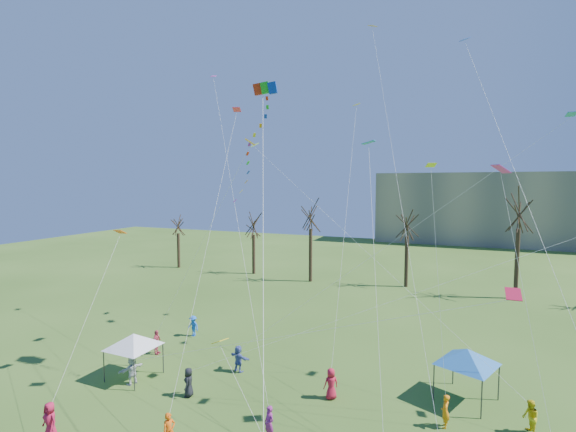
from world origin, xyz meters
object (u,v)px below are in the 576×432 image
at_px(distant_building, 528,209).
at_px(canopy_tent_blue, 467,357).
at_px(big_box_kite, 256,152).
at_px(canopy_tent_white, 134,340).

bearing_deg(distant_building, canopy_tent_blue, -101.04).
bearing_deg(distant_building, big_box_kite, -109.65).
bearing_deg(big_box_kite, distant_building, 70.35).
xyz_separation_m(canopy_tent_white, canopy_tent_blue, (19.91, 5.11, 0.12)).
xyz_separation_m(distant_building, big_box_kite, (-26.06, -72.98, 7.06)).
relative_size(distant_building, canopy_tent_blue, 15.92).
height_order(distant_building, big_box_kite, big_box_kite).
height_order(big_box_kite, canopy_tent_blue, big_box_kite).
distance_m(distant_building, canopy_tent_white, 82.88).
relative_size(distant_building, big_box_kite, 2.73).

